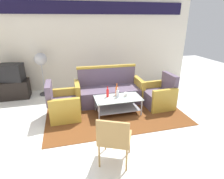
% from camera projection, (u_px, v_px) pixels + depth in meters
% --- Properties ---
extents(ground_plane, '(14.00, 14.00, 0.00)m').
position_uv_depth(ground_plane, '(124.00, 134.00, 3.73)').
color(ground_plane, white).
extents(wall_back, '(6.52, 0.19, 2.80)m').
position_uv_depth(wall_back, '(96.00, 42.00, 5.96)').
color(wall_back, silver).
rests_on(wall_back, ground).
extents(rug, '(3.25, 2.06, 0.01)m').
position_uv_depth(rug, '(115.00, 112.00, 4.59)').
color(rug, brown).
rests_on(rug, ground).
extents(couch, '(1.82, 0.78, 0.96)m').
position_uv_depth(couch, '(109.00, 91.00, 5.06)').
color(couch, '#5B4C60').
rests_on(couch, rug).
extents(armchair_left, '(0.71, 0.77, 0.85)m').
position_uv_depth(armchair_left, '(63.00, 106.00, 4.28)').
color(armchair_left, '#5B4C60').
rests_on(armchair_left, rug).
extents(armchair_right, '(0.72, 0.78, 0.85)m').
position_uv_depth(armchair_right, '(159.00, 96.00, 4.83)').
color(armchair_right, '#5B4C60').
rests_on(armchair_right, rug).
extents(coffee_table, '(1.10, 0.60, 0.40)m').
position_uv_depth(coffee_table, '(118.00, 103.00, 4.47)').
color(coffee_table, silver).
rests_on(coffee_table, rug).
extents(bottle_orange, '(0.07, 0.07, 0.30)m').
position_uv_depth(bottle_orange, '(117.00, 91.00, 4.52)').
color(bottle_orange, '#D85919').
rests_on(bottle_orange, coffee_table).
extents(bottle_red, '(0.06, 0.06, 0.27)m').
position_uv_depth(bottle_red, '(108.00, 93.00, 4.43)').
color(bottle_red, red).
rests_on(bottle_red, coffee_table).
extents(bottle_clear, '(0.07, 0.07, 0.25)m').
position_uv_depth(bottle_clear, '(118.00, 94.00, 4.39)').
color(bottle_clear, silver).
rests_on(bottle_clear, coffee_table).
extents(cup, '(0.08, 0.08, 0.10)m').
position_uv_depth(cup, '(126.00, 94.00, 4.47)').
color(cup, silver).
rests_on(cup, coffee_table).
extents(tv_stand, '(0.80, 0.50, 0.52)m').
position_uv_depth(tv_stand, '(15.00, 89.00, 5.36)').
color(tv_stand, black).
rests_on(tv_stand, ground).
extents(television, '(0.66, 0.53, 0.48)m').
position_uv_depth(television, '(11.00, 72.00, 5.18)').
color(television, black).
rests_on(television, tv_stand).
extents(pedestal_fan, '(0.36, 0.36, 1.27)m').
position_uv_depth(pedestal_fan, '(41.00, 62.00, 5.32)').
color(pedestal_fan, '#2D2D33').
rests_on(pedestal_fan, ground).
extents(wicker_chair, '(0.64, 0.64, 0.84)m').
position_uv_depth(wicker_chair, '(114.00, 137.00, 2.80)').
color(wicker_chair, '#AD844C').
rests_on(wicker_chair, ground).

